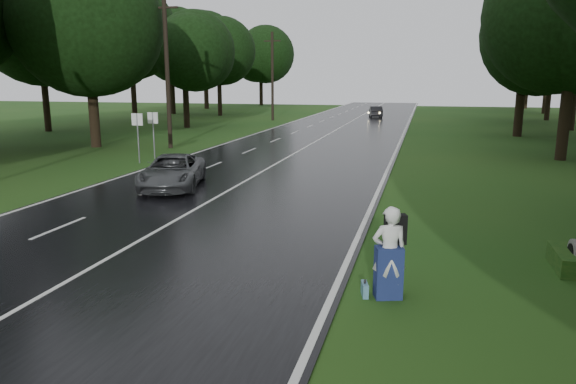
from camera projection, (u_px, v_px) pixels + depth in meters
name	position (u px, v px, depth m)	size (l,w,h in m)	color
ground	(111.00, 259.00, 13.41)	(160.00, 160.00, 0.00)	#234715
road	(296.00, 153.00, 32.35)	(12.00, 140.00, 0.04)	black
lane_center	(296.00, 152.00, 32.35)	(0.12, 140.00, 0.01)	silver
grey_car	(172.00, 171.00, 21.82)	(2.21, 4.78, 1.33)	#434547
far_car	(376.00, 112.00, 61.65)	(1.32, 3.80, 1.25)	black
hitchhiker	(389.00, 256.00, 10.86)	(0.81, 0.78, 1.94)	silver
suitcase	(365.00, 289.00, 11.09)	(0.11, 0.40, 0.28)	teal
utility_pole_mid	(171.00, 148.00, 34.76)	(1.80, 0.28, 9.67)	black
utility_pole_far	(273.00, 120.00, 57.61)	(1.80, 0.28, 9.18)	black
road_sign_a	(140.00, 163.00, 28.53)	(0.63, 0.10, 2.63)	white
road_sign_b	(155.00, 159.00, 30.12)	(0.62, 0.10, 2.59)	white
tree_left_d	(96.00, 147.00, 35.24)	(8.44, 8.44, 13.18)	black
tree_left_e	(187.00, 128.00, 49.16)	(7.87, 7.87, 12.30)	black
tree_left_f	(220.00, 116.00, 65.01)	(8.77, 8.77, 13.70)	black
tree_right_d	(560.00, 160.00, 29.63)	(8.78, 8.78, 13.72)	black
tree_right_e	(517.00, 136.00, 41.72)	(8.07, 8.07, 12.61)	black
tree_right_f	(517.00, 122.00, 55.68)	(9.45, 9.45, 14.77)	black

